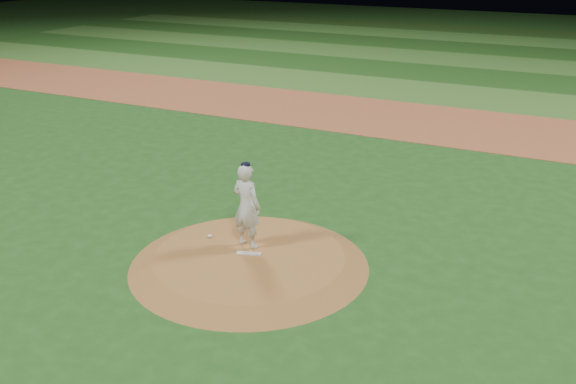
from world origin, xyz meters
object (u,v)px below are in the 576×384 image
Objects in this scene: rosin_bag at (210,236)px; pitching_rubber at (249,253)px; pitchers_mound at (249,260)px; pitcher_on_mound at (247,206)px.

pitching_rubber is at bearing -15.44° from rosin_bag.
pitching_rubber is at bearing 127.13° from pitchers_mound.
pitchers_mound is 0.15m from pitching_rubber.
pitching_rubber is at bearing -56.39° from pitcher_on_mound.
rosin_bag is at bearing 145.83° from pitching_rubber.
rosin_bag is (-1.33, 0.40, 0.16)m from pitchers_mound.
pitching_rubber is 1.35m from rosin_bag.
pitcher_on_mound is (-0.27, 0.40, 1.16)m from pitchers_mound.
rosin_bag is at bearing -179.64° from pitcher_on_mound.
pitching_rubber is 1.11m from pitcher_on_mound.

